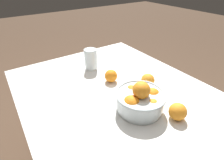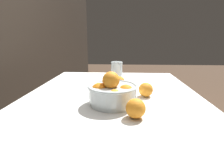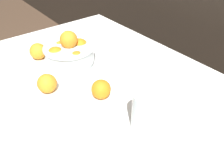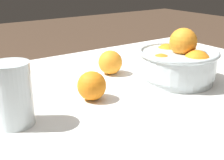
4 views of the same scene
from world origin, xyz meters
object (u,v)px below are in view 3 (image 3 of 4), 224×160
(juice_glass, at_px, (144,113))
(orange_loose_near_bowl, at_px, (47,83))
(orange_loose_front, at_px, (38,51))
(orange_loose_aside, at_px, (101,89))
(fruit_bowl, at_px, (70,52))

(juice_glass, height_order, orange_loose_near_bowl, juice_glass)
(orange_loose_near_bowl, bearing_deg, orange_loose_front, 164.23)
(orange_loose_front, xyz_separation_m, orange_loose_aside, (0.42, 0.07, -0.00))
(juice_glass, height_order, orange_loose_front, juice_glass)
(fruit_bowl, relative_size, orange_loose_front, 2.96)
(fruit_bowl, bearing_deg, orange_loose_aside, -5.56)
(orange_loose_front, height_order, orange_loose_aside, orange_loose_front)
(orange_loose_near_bowl, distance_m, orange_loose_aside, 0.21)
(juice_glass, distance_m, orange_loose_near_bowl, 0.40)
(fruit_bowl, height_order, juice_glass, fruit_bowl)
(fruit_bowl, bearing_deg, orange_loose_front, -144.37)
(fruit_bowl, height_order, orange_loose_aside, fruit_bowl)
(juice_glass, distance_m, orange_loose_front, 0.63)
(orange_loose_front, relative_size, orange_loose_aside, 1.06)
(orange_loose_front, bearing_deg, juice_glass, 8.30)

